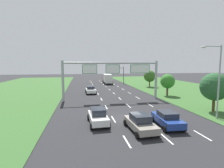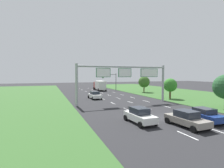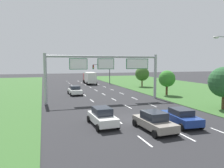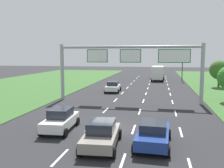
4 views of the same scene
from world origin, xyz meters
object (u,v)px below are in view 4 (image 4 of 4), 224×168
(roadside_tree_far, at_px, (219,70))
(car_far_ahead, at_px, (153,134))
(car_lead_silver, at_px, (61,119))
(car_mid_lane, at_px, (113,87))
(box_truck, at_px, (158,73))
(traffic_light_mast, at_px, (173,63))
(sign_gantry, at_px, (131,61))
(car_near_red, at_px, (101,134))

(roadside_tree_far, bearing_deg, car_far_ahead, -109.07)
(car_lead_silver, distance_m, roadside_tree_far, 33.50)
(car_lead_silver, height_order, car_mid_lane, car_lead_silver)
(box_truck, bearing_deg, car_mid_lane, -107.04)
(traffic_light_mast, relative_size, roadside_tree_far, 1.18)
(sign_gantry, relative_size, traffic_light_mast, 3.08)
(car_far_ahead, relative_size, traffic_light_mast, 0.80)
(car_mid_lane, distance_m, car_far_ahead, 22.97)
(car_far_ahead, bearing_deg, car_near_red, -163.70)
(sign_gantry, height_order, roadside_tree_far, sign_gantry)
(car_lead_silver, relative_size, box_truck, 0.51)
(car_near_red, relative_size, box_truck, 0.55)
(car_mid_lane, bearing_deg, roadside_tree_far, 23.89)
(car_near_red, bearing_deg, roadside_tree_far, 63.05)
(box_truck, height_order, sign_gantry, sign_gantry)
(car_near_red, distance_m, car_far_ahead, 3.25)
(car_near_red, height_order, traffic_light_mast, traffic_light_mast)
(car_near_red, xyz_separation_m, traffic_light_mast, (6.33, 39.95, 3.07))
(car_near_red, height_order, sign_gantry, sign_gantry)
(box_truck, bearing_deg, car_near_red, -92.27)
(car_mid_lane, xyz_separation_m, sign_gantry, (3.65, -7.75, 4.14))
(car_near_red, xyz_separation_m, box_truck, (3.22, 41.98, 0.92))
(car_far_ahead, relative_size, box_truck, 0.54)
(car_near_red, xyz_separation_m, car_far_ahead, (3.16, 0.75, -0.03))
(car_lead_silver, distance_m, box_truck, 39.90)
(box_truck, xyz_separation_m, traffic_light_mast, (3.12, -2.03, 2.15))
(car_mid_lane, bearing_deg, car_far_ahead, -75.57)
(sign_gantry, xyz_separation_m, roadside_tree_far, (13.50, 16.20, -1.86))
(car_mid_lane, distance_m, roadside_tree_far, 19.25)
(car_mid_lane, relative_size, traffic_light_mast, 0.75)
(sign_gantry, height_order, traffic_light_mast, sign_gantry)
(box_truck, bearing_deg, roadside_tree_far, -43.75)
(car_far_ahead, bearing_deg, roadside_tree_far, 73.88)
(car_lead_silver, bearing_deg, box_truck, 77.16)
(car_far_ahead, bearing_deg, car_lead_silver, 167.22)
(traffic_light_mast, height_order, roadside_tree_far, traffic_light_mast)
(box_truck, distance_m, roadside_tree_far, 15.09)
(traffic_light_mast, bearing_deg, car_near_red, -99.01)
(car_mid_lane, bearing_deg, traffic_light_mast, 58.01)
(box_truck, bearing_deg, traffic_light_mast, -30.98)
(car_near_red, distance_m, car_mid_lane, 23.01)
(car_near_red, height_order, car_mid_lane, car_near_red)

